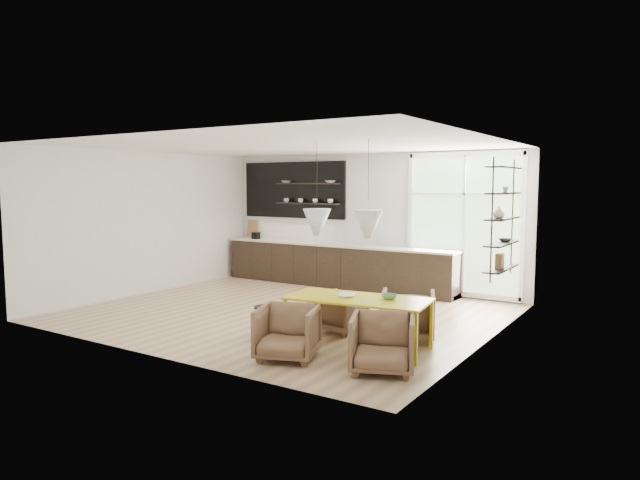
{
  "coord_description": "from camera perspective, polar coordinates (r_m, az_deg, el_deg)",
  "views": [
    {
      "loc": [
        5.79,
        -7.95,
        2.25
      ],
      "look_at": [
        0.3,
        0.6,
        1.24
      ],
      "focal_mm": 32.0,
      "sensor_mm": 36.0,
      "label": 1
    }
  ],
  "objects": [
    {
      "name": "armchair_front_left",
      "position": [
        7.42,
        -3.28,
        -9.22
      ],
      "size": [
        0.96,
        0.97,
        0.69
      ],
      "primitive_type": "imported",
      "rotation": [
        0.0,
        0.0,
        0.36
      ],
      "color": "brown",
      "rests_on": "ground"
    },
    {
      "name": "armchair_front_right",
      "position": [
        6.96,
        6.27,
        -10.24
      ],
      "size": [
        0.99,
        1.0,
        0.7
      ],
      "primitive_type": "imported",
      "rotation": [
        0.0,
        0.0,
        0.4
      ],
      "color": "brown",
      "rests_on": "ground"
    },
    {
      "name": "room",
      "position": [
        10.47,
        2.76,
        1.33
      ],
      "size": [
        7.02,
        6.01,
        2.91
      ],
      "color": "tan",
      "rests_on": "ground"
    },
    {
      "name": "kitchen_run",
      "position": [
        12.57,
        1.32,
        -1.9
      ],
      "size": [
        5.54,
        0.69,
        2.75
      ],
      "color": "black",
      "rests_on": "ground"
    },
    {
      "name": "dining_table",
      "position": [
        7.82,
        3.84,
        -6.13
      ],
      "size": [
        2.02,
        1.11,
        0.7
      ],
      "rotation": [
        0.0,
        0.0,
        0.13
      ],
      "color": "gold",
      "rests_on": "ground"
    },
    {
      "name": "wire_stool",
      "position": [
        8.49,
        -5.47,
        -7.7
      ],
      "size": [
        0.36,
        0.36,
        0.46
      ],
      "rotation": [
        0.0,
        0.0,
        0.04
      ],
      "color": "black",
      "rests_on": "ground"
    },
    {
      "name": "right_shelving",
      "position": [
        9.46,
        17.76,
        1.76
      ],
      "size": [
        0.26,
        1.22,
        1.9
      ],
      "color": "black",
      "rests_on": "ground"
    },
    {
      "name": "table_bowl",
      "position": [
        7.76,
        6.94,
        -5.64
      ],
      "size": [
        0.28,
        0.28,
        0.07
      ],
      "primitive_type": "imported",
      "rotation": [
        0.0,
        0.0,
        0.39
      ],
      "color": "#558860",
      "rests_on": "dining_table"
    },
    {
      "name": "armchair_back_right",
      "position": [
        8.42,
        8.77,
        -7.42
      ],
      "size": [
        1.0,
        1.01,
        0.71
      ],
      "primitive_type": "imported",
      "rotation": [
        0.0,
        0.0,
        3.53
      ],
      "color": "brown",
      "rests_on": "ground"
    },
    {
      "name": "armchair_back_left",
      "position": [
        8.76,
        2.09,
        -7.18
      ],
      "size": [
        0.69,
        0.71,
        0.61
      ],
      "primitive_type": "imported",
      "rotation": [
        0.0,
        0.0,
        3.07
      ],
      "color": "brown",
      "rests_on": "ground"
    },
    {
      "name": "table_book",
      "position": [
        7.94,
        1.93,
        -5.48
      ],
      "size": [
        0.32,
        0.36,
        0.03
      ],
      "primitive_type": "imported",
      "rotation": [
        0.0,
        0.0,
        0.41
      ],
      "color": "white",
      "rests_on": "dining_table"
    }
  ]
}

